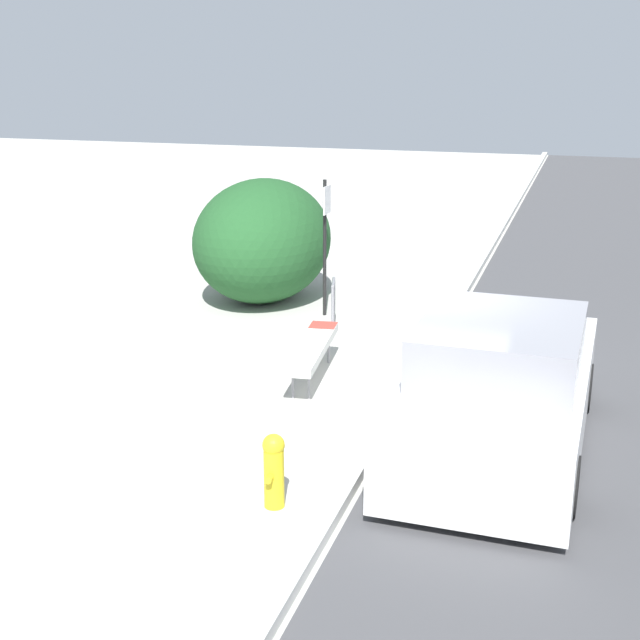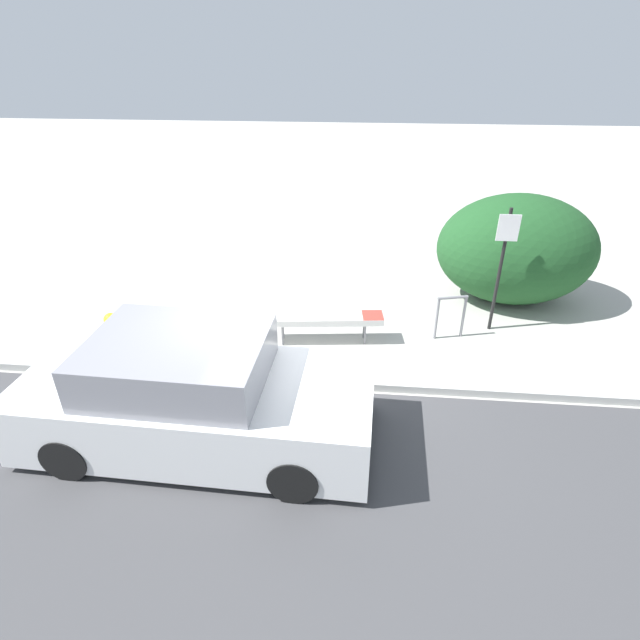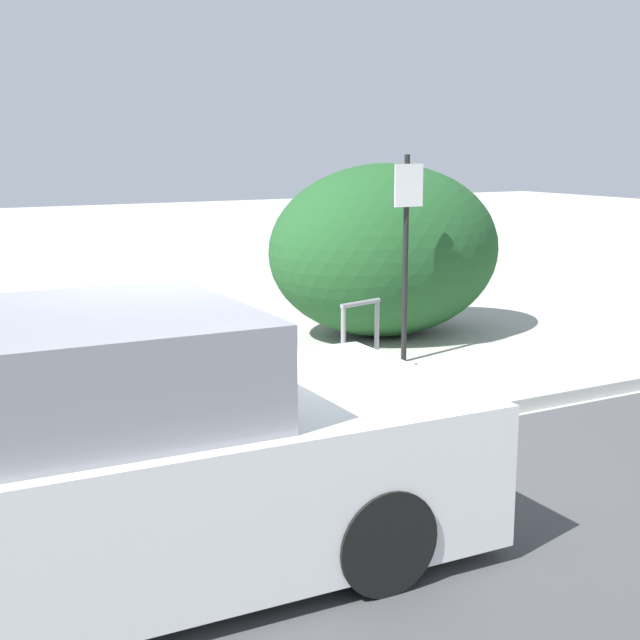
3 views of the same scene
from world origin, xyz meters
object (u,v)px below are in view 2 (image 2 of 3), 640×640
at_px(bench, 324,319).
at_px(parked_car_near, 195,397).
at_px(sign_post, 502,260).
at_px(bike_rack, 451,313).
at_px(fire_hydrant, 114,332).

bearing_deg(bench, parked_car_near, -125.07).
bearing_deg(bench, sign_post, 6.95).
relative_size(bench, parked_car_near, 0.46).
height_order(bench, parked_car_near, parked_car_near).
height_order(bike_rack, fire_hydrant, bike_rack).
distance_m(bike_rack, fire_hydrant, 5.83).
height_order(sign_post, fire_hydrant, sign_post).
bearing_deg(bench, bike_rack, 2.38).
bearing_deg(bench, fire_hydrant, -174.79).
xyz_separation_m(bike_rack, fire_hydrant, (-5.73, -1.07, -0.09)).
bearing_deg(fire_hydrant, bike_rack, 10.58).
xyz_separation_m(bike_rack, sign_post, (0.82, 0.38, 0.88)).
bearing_deg(bike_rack, bench, -171.16).
xyz_separation_m(sign_post, fire_hydrant, (-6.55, -1.45, -0.98)).
distance_m(bike_rack, parked_car_near, 4.74).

